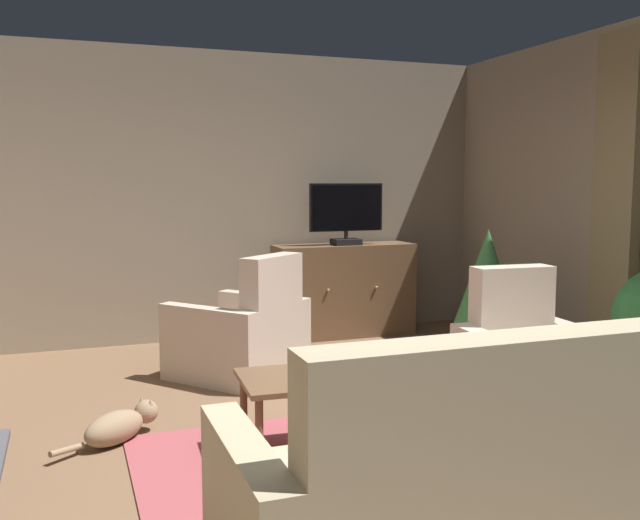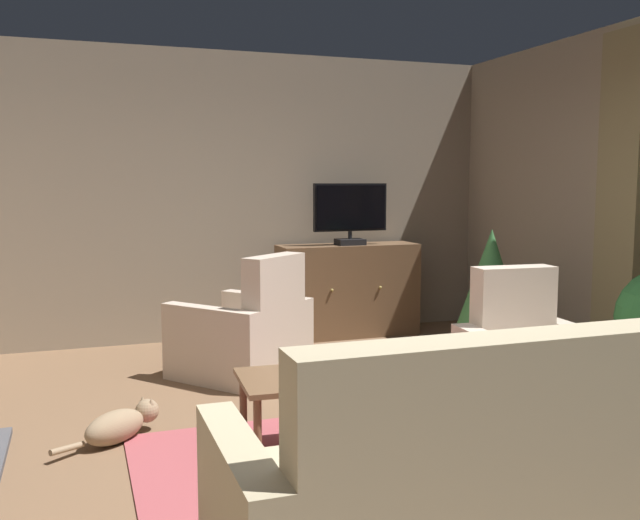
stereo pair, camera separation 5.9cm
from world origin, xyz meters
The scene contains 13 objects.
ground_plane centered at (0.00, 0.00, -0.02)m, with size 6.08×7.28×0.04m, color brown.
wall_back centered at (0.00, 3.39, 1.41)m, with size 6.08×0.10×2.83m, color gray.
curtain_panel_far centered at (2.68, 0.98, 1.56)m, with size 0.10×0.44×2.38m, color #8E7F56.
rug_central centered at (-0.01, -0.07, 0.01)m, with size 2.35×1.80×0.01m, color #9E474C.
tv_cabinet centered at (1.18, 3.04, 0.44)m, with size 1.43×0.46×0.93m.
television centered at (1.18, 2.99, 1.26)m, with size 0.77×0.20×0.61m.
coffee_table centered at (-0.08, 0.17, 0.42)m, with size 1.05×0.62×0.48m.
tv_remote centered at (-0.23, 0.14, 0.49)m, with size 0.17×0.05×0.02m, color black.
sofa_floral centered at (0.03, -1.20, 0.34)m, with size 1.98×0.93×1.05m.
armchair_near_window centered at (1.28, 0.10, 0.33)m, with size 0.86×0.89×1.01m.
armchair_by_fireplace centered at (-0.16, 1.93, 0.31)m, with size 1.22×1.22×1.00m.
potted_plant_tall_palm_by_window centered at (1.92, 1.60, 0.65)m, with size 0.58×0.58×1.17m.
cat centered at (-1.20, 0.78, 0.10)m, with size 0.65×0.47×0.22m.
Camera 1 is at (-1.45, -3.44, 1.57)m, focal length 39.06 mm.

